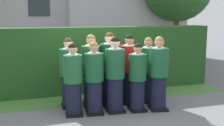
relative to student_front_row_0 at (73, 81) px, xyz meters
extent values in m
plane|color=slate|center=(0.94, -0.10, -0.74)|extent=(60.00, 60.00, 0.00)
cylinder|color=black|center=(0.00, 0.00, -0.38)|extent=(0.34, 0.34, 0.71)
cube|color=black|center=(0.00, 0.00, -0.71)|extent=(0.41, 0.48, 0.05)
cylinder|color=#1E5B33|center=(0.00, 0.00, 0.27)|extent=(0.40, 0.40, 0.59)
cylinder|color=white|center=(0.00, 0.00, 0.57)|extent=(0.25, 0.25, 0.03)
cube|color=gold|center=(0.02, 0.19, 0.39)|extent=(0.04, 0.02, 0.26)
sphere|color=tan|center=(0.00, 0.00, 0.69)|extent=(0.20, 0.20, 0.20)
sphere|color=black|center=(0.00, 0.00, 0.72)|extent=(0.19, 0.19, 0.19)
cylinder|color=black|center=(0.45, -0.05, -0.37)|extent=(0.35, 0.35, 0.73)
cube|color=black|center=(0.45, -0.05, -0.71)|extent=(0.42, 0.50, 0.05)
cylinder|color=#19512D|center=(0.45, -0.05, 0.29)|extent=(0.41, 0.41, 0.60)
cylinder|color=white|center=(0.45, -0.05, 0.59)|extent=(0.25, 0.25, 0.03)
cube|color=navy|center=(0.47, 0.15, 0.41)|extent=(0.04, 0.02, 0.26)
sphere|color=tan|center=(0.45, -0.05, 0.71)|extent=(0.20, 0.20, 0.20)
sphere|color=olive|center=(0.45, -0.05, 0.75)|extent=(0.19, 0.19, 0.19)
cylinder|color=black|center=(0.91, -0.07, -0.35)|extent=(0.37, 0.37, 0.77)
cube|color=black|center=(0.91, -0.07, -0.71)|extent=(0.40, 0.49, 0.05)
cylinder|color=#19512D|center=(0.91, -0.07, 0.35)|extent=(0.43, 0.43, 0.63)
cylinder|color=white|center=(0.91, -0.07, 0.67)|extent=(0.27, 0.27, 0.03)
cube|color=navy|center=(0.92, 0.13, 0.47)|extent=(0.04, 0.01, 0.28)
sphere|color=beige|center=(0.91, -0.07, 0.79)|extent=(0.22, 0.22, 0.22)
sphere|color=black|center=(0.91, -0.07, 0.83)|extent=(0.20, 0.20, 0.20)
cylinder|color=black|center=(1.41, -0.17, -0.39)|extent=(0.33, 0.33, 0.70)
cube|color=black|center=(1.41, -0.17, -0.71)|extent=(0.38, 0.46, 0.05)
cylinder|color=#19512D|center=(1.41, -0.17, 0.25)|extent=(0.40, 0.40, 0.58)
cylinder|color=white|center=(1.41, -0.17, 0.55)|extent=(0.25, 0.25, 0.03)
cube|color=#236038|center=(1.43, 0.02, 0.37)|extent=(0.04, 0.01, 0.25)
sphere|color=tan|center=(1.41, -0.17, 0.66)|extent=(0.20, 0.20, 0.20)
sphere|color=black|center=(1.41, -0.17, 0.69)|extent=(0.18, 0.18, 0.18)
cylinder|color=black|center=(1.89, -0.24, -0.35)|extent=(0.37, 0.37, 0.77)
cube|color=black|center=(1.89, -0.24, -0.71)|extent=(0.46, 0.54, 0.05)
cylinder|color=#19512D|center=(1.89, -0.24, 0.35)|extent=(0.43, 0.43, 0.63)
cylinder|color=white|center=(1.89, -0.24, 0.67)|extent=(0.27, 0.27, 0.03)
cube|color=navy|center=(1.93, -0.04, 0.47)|extent=(0.04, 0.02, 0.28)
sphere|color=tan|center=(1.89, -0.24, 0.79)|extent=(0.22, 0.22, 0.22)
sphere|color=olive|center=(1.89, -0.24, 0.83)|extent=(0.20, 0.20, 0.20)
cylinder|color=black|center=(0.02, 0.60, -0.36)|extent=(0.36, 0.36, 0.74)
cube|color=black|center=(0.02, 0.60, -0.71)|extent=(0.41, 0.49, 0.05)
cylinder|color=#1E5B33|center=(0.02, 0.60, 0.32)|extent=(0.42, 0.42, 0.62)
cylinder|color=white|center=(0.02, 0.60, 0.63)|extent=(0.26, 0.26, 0.03)
cube|color=gold|center=(0.03, 0.80, 0.44)|extent=(0.04, 0.01, 0.27)
sphere|color=beige|center=(0.02, 0.60, 0.75)|extent=(0.21, 0.21, 0.21)
sphere|color=#472D19|center=(0.02, 0.60, 0.79)|extent=(0.19, 0.19, 0.19)
cube|color=white|center=(0.04, 0.87, 0.22)|extent=(0.15, 0.02, 0.20)
cylinder|color=black|center=(0.54, 0.54, -0.35)|extent=(0.37, 0.37, 0.78)
cube|color=black|center=(0.54, 0.54, -0.71)|extent=(0.46, 0.54, 0.05)
cylinder|color=#1E5B33|center=(0.54, 0.54, 0.36)|extent=(0.44, 0.44, 0.64)
cylinder|color=white|center=(0.54, 0.54, 0.69)|extent=(0.27, 0.27, 0.03)
cube|color=#236038|center=(0.57, 0.75, 0.49)|extent=(0.04, 0.02, 0.28)
sphere|color=tan|center=(0.54, 0.54, 0.81)|extent=(0.22, 0.22, 0.22)
sphere|color=olive|center=(0.54, 0.54, 0.85)|extent=(0.20, 0.20, 0.20)
cube|color=white|center=(0.58, 0.82, 0.27)|extent=(0.15, 0.03, 0.20)
cylinder|color=black|center=(0.97, 0.47, -0.34)|extent=(0.38, 0.38, 0.80)
cube|color=black|center=(0.97, 0.47, -0.71)|extent=(0.48, 0.56, 0.05)
cylinder|color=#144728|center=(0.97, 0.47, 0.39)|extent=(0.45, 0.45, 0.66)
cylinder|color=white|center=(0.97, 0.47, 0.73)|extent=(0.28, 0.28, 0.03)
cube|color=gold|center=(1.01, 0.68, 0.52)|extent=(0.04, 0.02, 0.29)
sphere|color=beige|center=(0.97, 0.47, 0.85)|extent=(0.23, 0.23, 0.23)
sphere|color=#472D19|center=(0.97, 0.47, 0.89)|extent=(0.21, 0.21, 0.21)
cube|color=white|center=(1.02, 0.75, 0.29)|extent=(0.15, 0.03, 0.20)
cylinder|color=black|center=(1.45, 0.43, -0.35)|extent=(0.37, 0.37, 0.77)
cube|color=black|center=(1.45, 0.43, -0.71)|extent=(0.43, 0.52, 0.05)
cylinder|color=#AD191E|center=(1.45, 0.43, 0.35)|extent=(0.43, 0.43, 0.63)
cylinder|color=white|center=(1.45, 0.43, 0.67)|extent=(0.27, 0.27, 0.03)
cube|color=#236038|center=(1.48, 0.64, 0.48)|extent=(0.04, 0.02, 0.28)
sphere|color=tan|center=(1.45, 0.43, 0.79)|extent=(0.22, 0.22, 0.22)
sphere|color=black|center=(1.45, 0.43, 0.83)|extent=(0.20, 0.20, 0.20)
cube|color=white|center=(1.48, 0.71, 0.25)|extent=(0.15, 0.02, 0.20)
cylinder|color=black|center=(1.94, 0.39, -0.37)|extent=(0.35, 0.35, 0.73)
cube|color=black|center=(1.94, 0.39, -0.71)|extent=(0.43, 0.50, 0.05)
cylinder|color=#1E5B33|center=(1.94, 0.39, 0.30)|extent=(0.42, 0.42, 0.61)
cylinder|color=white|center=(1.94, 0.39, 0.61)|extent=(0.26, 0.26, 0.03)
cube|color=#236038|center=(1.96, 0.59, 0.42)|extent=(0.04, 0.02, 0.27)
sphere|color=tan|center=(1.94, 0.39, 0.73)|extent=(0.21, 0.21, 0.21)
sphere|color=olive|center=(1.94, 0.39, 0.76)|extent=(0.19, 0.19, 0.19)
cube|color=white|center=(1.97, 0.66, 0.21)|extent=(0.15, 0.03, 0.20)
cube|color=#214C1E|center=(0.94, 1.84, 0.16)|extent=(7.00, 0.70, 1.80)
cube|color=silver|center=(-1.62, 8.78, 1.37)|extent=(6.92, 3.64, 4.22)
cube|color=#2D3842|center=(-0.07, 6.94, 1.88)|extent=(0.90, 0.04, 1.10)
cylinder|color=brown|center=(5.71, 5.42, 0.22)|extent=(0.24, 0.24, 1.91)
cube|color=#477A38|center=(0.94, 1.04, -0.73)|extent=(7.00, 0.90, 0.01)
camera|label=1|loc=(-1.14, -5.93, 1.40)|focal=46.36mm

